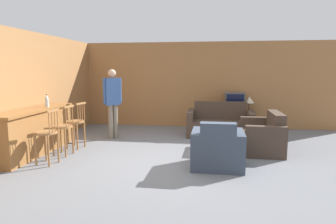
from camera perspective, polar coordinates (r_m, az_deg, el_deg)
name	(u,v)px	position (r m, az deg, el deg)	size (l,w,h in m)	color
ground_plane	(171,162)	(5.85, 0.65, -9.49)	(24.00, 24.00, 0.00)	slate
wall_back	(188,85)	(9.31, 3.85, 5.19)	(9.40, 0.08, 2.60)	#9E6B3D
wall_left	(49,89)	(7.99, -21.67, 4.17)	(0.08, 8.74, 2.60)	#9E6B3D
bar_counter	(35,131)	(6.88, -24.00, -3.36)	(0.55, 2.32, 0.96)	brown
bar_chair_near	(47,136)	(6.03, -22.04, -4.22)	(0.45, 0.45, 1.04)	#996638
bar_chair_mid	(63,129)	(6.55, -19.33, -3.14)	(0.44, 0.44, 1.04)	#996638
bar_chair_far	(76,124)	(7.06, -17.16, -2.26)	(0.46, 0.46, 1.04)	#996638
couch_far	(220,124)	(8.15, 9.87, -2.30)	(1.72, 0.88, 0.89)	#423328
armchair_near	(217,151)	(5.52, 9.40, -7.26)	(0.93, 0.83, 0.87)	#384251
loveseat_right	(263,137)	(6.86, 17.70, -4.54)	(0.81, 1.31, 0.86)	#423328
coffee_table	(215,136)	(6.71, 9.00, -4.47)	(0.53, 0.88, 0.38)	#472D1E
tv_unit	(234,120)	(9.05, 12.46, -1.52)	(1.14, 0.48, 0.57)	#513823
tv	(235,101)	(8.97, 12.57, 1.97)	(0.56, 0.43, 0.54)	#4C4C4C
bottle	(47,101)	(7.05, -22.09, 1.94)	(0.08, 0.08, 0.28)	silver
book_on_table	(211,131)	(6.86, 8.13, -3.54)	(0.26, 0.24, 0.03)	navy
table_lamp	(249,100)	(9.01, 15.21, 2.17)	(0.27, 0.27, 0.42)	brown
person_by_window	(113,99)	(7.75, -10.52, 2.46)	(0.39, 0.37, 1.78)	#756B5B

